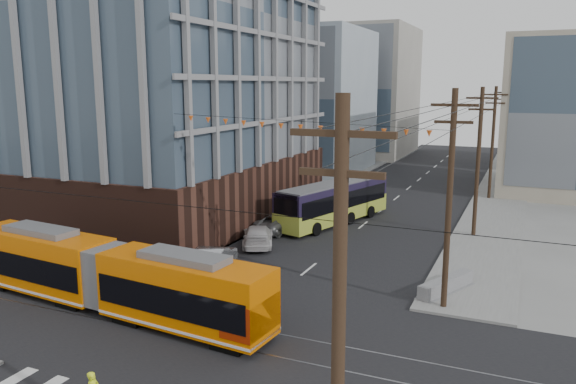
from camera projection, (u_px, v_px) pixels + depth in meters
name	position (u px, v px, depth m)	size (l,w,h in m)	color
ground	(177.00, 376.00, 21.79)	(160.00, 160.00, 0.00)	slate
office_building	(111.00, 47.00, 48.42)	(30.00, 25.00, 28.60)	#381E16
bg_bldg_nw_near	(294.00, 101.00, 73.58)	(18.00, 16.00, 18.00)	#8C99A5
bg_bldg_nw_far	(360.00, 92.00, 90.22)	(16.00, 18.00, 20.00)	gray
utility_pole_near	(338.00, 353.00, 12.02)	(0.30, 0.30, 11.00)	black
utility_pole_far	(501.00, 132.00, 67.85)	(0.30, 0.30, 11.00)	black
streetcar	(108.00, 276.00, 27.93)	(18.35, 2.58, 3.54)	#D45F01
city_bus	(334.00, 202.00, 45.61)	(2.64, 12.17, 3.45)	black
parked_car_silver	(213.00, 260.00, 33.59)	(1.76, 5.03, 1.66)	#96989C
parked_car_white	(258.00, 236.00, 39.35)	(2.03, 4.99, 1.45)	silver
parked_car_grey	(282.00, 222.00, 43.22)	(2.29, 4.97, 1.38)	#5D5E5F
jersey_barrier	(446.00, 286.00, 30.36)	(0.99, 4.42, 0.88)	gray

